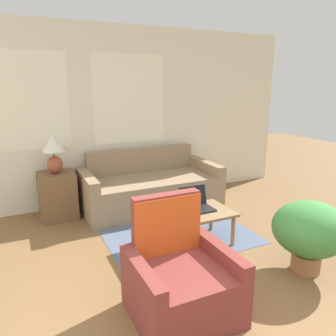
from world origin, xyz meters
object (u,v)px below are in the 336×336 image
Objects in this scene: coffee_table at (190,216)px; snack_bowl at (160,211)px; laptop at (197,204)px; tv_remote at (169,219)px; potted_plant at (309,230)px; couch at (150,188)px; table_lamp at (54,151)px; cup_navy at (183,214)px; armchair at (180,281)px.

snack_bowl reaches higher than coffee_table.
laptop reaches higher than tv_remote.
potted_plant reaches higher than laptop.
couch reaches higher than snack_bowl.
tv_remote is (-0.42, -0.15, -0.05)m from laptop.
table_lamp is 1.71m from snack_bowl.
cup_navy is 0.16m from tv_remote.
table_lamp is 1.89m from tv_remote.
armchair reaches higher than snack_bowl.
potted_plant is at bearing -72.80° from couch.
laptop is 2.22× the size of tv_remote.
couch is 1.46m from tv_remote.
cup_navy is at bearing -98.02° from couch.
armchair is at bearing -119.35° from cup_navy.
snack_bowl is at bearing 93.58° from tv_remote.
table_lamp is at bearing 121.05° from tv_remote.
armchair reaches higher than couch.
potted_plant is (1.38, -0.00, 0.16)m from armchair.
armchair reaches higher than potted_plant.
table_lamp is 1.51× the size of laptop.
tv_remote is at bearing -160.64° from laptop.
laptop is (0.74, 1.02, 0.17)m from armchair.
couch reaches higher than coffee_table.
cup_navy is 1.24m from potted_plant.
tv_remote is (0.93, -1.55, -0.53)m from table_lamp.
laptop is 0.45m from tv_remote.
potted_plant is at bearing -0.18° from armchair.
tv_remote is at bearing -58.95° from table_lamp.
snack_bowl is (-0.31, 0.13, 0.07)m from coffee_table.
cup_navy is at bearing 137.02° from potted_plant.
armchair is (-0.68, -2.28, -0.00)m from couch.
couch is 5.80× the size of laptop.
cup_navy is (1.09, -1.58, -0.48)m from table_lamp.
armchair is 0.94m from tv_remote.
tv_remote reaches higher than coffee_table.
table_lamp is at bearing 129.88° from coffee_table.
cup_navy is at bearing -146.85° from laptop.
laptop reaches higher than coffee_table.
coffee_table is at bearing 56.96° from armchair.
cup_navy reaches higher than tv_remote.
couch is 1.34m from coffee_table.
table_lamp is 0.54× the size of coffee_table.
couch is 1.46m from cup_navy.
couch is at bearing 107.20° from potted_plant.
coffee_table is 6.24× the size of tv_remote.
potted_plant is (0.64, -1.02, -0.01)m from laptop.
snack_bowl reaches higher than tv_remote.
cup_navy is at bearing -54.25° from snack_bowl.
laptop is 0.48× the size of potted_plant.
laptop is at bearing -87.14° from couch.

